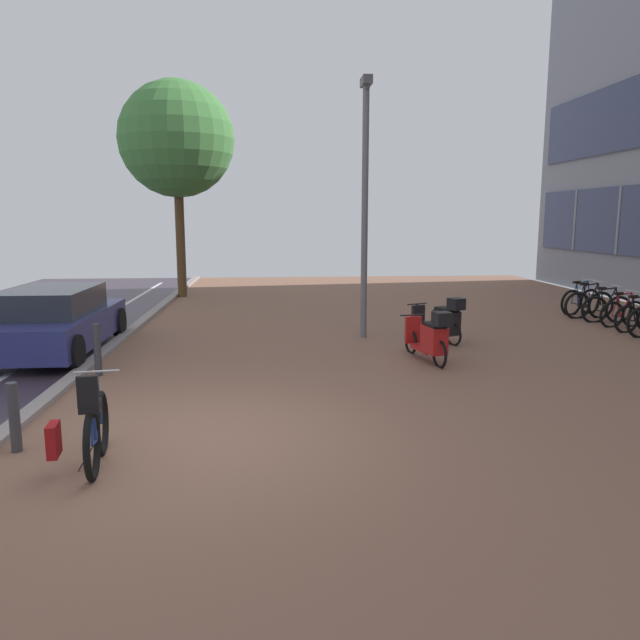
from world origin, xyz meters
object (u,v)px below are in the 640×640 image
object	(u,v)px
bicycle_rack_06	(638,318)
scooter_near	(442,321)
bicycle_foreground	(92,430)
bicycle_rack_08	(607,309)
scooter_mid	(430,338)
bicycle_rack_09	(589,305)
bicycle_rack_07	(623,314)
parked_car_near	(55,321)
bollard_near	(14,417)
bicycle_rack_10	(581,302)
street_tree	(177,140)
bollard_far	(97,350)
lamp_post	(365,196)

from	to	relation	value
bicycle_rack_06	scooter_near	bearing A→B (deg)	-171.49
bicycle_foreground	bicycle_rack_08	size ratio (longest dim) A/B	1.05
bicycle_rack_08	scooter_mid	distance (m)	6.79
bicycle_rack_09	bicycle_rack_07	bearing A→B (deg)	-83.91
parked_car_near	bollard_near	distance (m)	5.51
bicycle_rack_07	bicycle_rack_10	world-z (taller)	bicycle_rack_10
street_tree	bollard_far	distance (m)	11.39
scooter_mid	bicycle_rack_10	bearing A→B (deg)	42.85
bicycle_rack_09	parked_car_near	distance (m)	12.97
bicycle_rack_08	bollard_far	xyz separation A→B (m)	(-11.36, -4.34, 0.10)
lamp_post	scooter_mid	bearing A→B (deg)	-71.18
bicycle_rack_08	lamp_post	bearing A→B (deg)	-167.81
bicycle_rack_09	lamp_post	xyz separation A→B (m)	(-6.32, -2.05, 2.71)
scooter_near	street_tree	bearing A→B (deg)	129.10
bicycle_foreground	bollard_far	distance (m)	3.95
bicycle_rack_10	bollard_near	bearing A→B (deg)	-141.59
bicycle_rack_10	parked_car_near	bearing A→B (deg)	-163.87
bollard_near	scooter_near	bearing A→B (deg)	40.92
bollard_near	scooter_mid	bearing A→B (deg)	33.51
bicycle_foreground	bicycle_rack_10	bearing A→B (deg)	42.44
bicycle_foreground	bicycle_rack_09	size ratio (longest dim) A/B	1.00
street_tree	lamp_post	bearing A→B (deg)	-56.08
scooter_mid	bollard_far	size ratio (longest dim) A/B	1.95
bicycle_rack_07	scooter_mid	size ratio (longest dim) A/B	0.74
bicycle_rack_06	bollard_far	bearing A→B (deg)	-165.09
lamp_post	parked_car_near	bearing A→B (deg)	-171.22
bicycle_foreground	scooter_mid	world-z (taller)	bicycle_foreground
bollard_near	parked_car_near	bearing A→B (deg)	104.24
scooter_mid	bollard_near	distance (m)	6.93
bicycle_rack_08	parked_car_near	xyz separation A→B (m)	(-12.71, -2.36, 0.27)
bicycle_rack_09	scooter_near	distance (m)	5.46
bicycle_rack_07	scooter_mid	distance (m)	6.47
bicycle_rack_09	street_tree	xyz separation A→B (m)	(-11.32, 5.39, 4.74)
bicycle_rack_06	bollard_near	size ratio (longest dim) A/B	1.61
bicycle_rack_06	bicycle_rack_10	size ratio (longest dim) A/B	0.96
bicycle_rack_07	bicycle_rack_09	world-z (taller)	bicycle_rack_09
bicycle_rack_07	bicycle_rack_09	bearing A→B (deg)	96.09
scooter_mid	bollard_near	bearing A→B (deg)	-146.49
bicycle_rack_10	scooter_mid	size ratio (longest dim) A/B	0.79
bicycle_rack_08	bollard_far	world-z (taller)	bicycle_rack_08
scooter_near	bollard_near	bearing A→B (deg)	-139.08
bicycle_rack_09	scooter_mid	distance (m)	7.10
scooter_near	parked_car_near	xyz separation A→B (m)	(-7.87, -0.31, 0.16)
bicycle_rack_10	bollard_far	size ratio (longest dim) A/B	1.53
bicycle_rack_09	parked_car_near	size ratio (longest dim) A/B	0.34
bicycle_rack_06	bicycle_rack_09	world-z (taller)	bicycle_rack_09
scooter_mid	street_tree	world-z (taller)	street_tree
bicycle_rack_10	street_tree	size ratio (longest dim) A/B	0.19
lamp_post	bollard_near	bearing A→B (deg)	-128.04
bicycle_rack_08	parked_car_near	size ratio (longest dim) A/B	0.32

